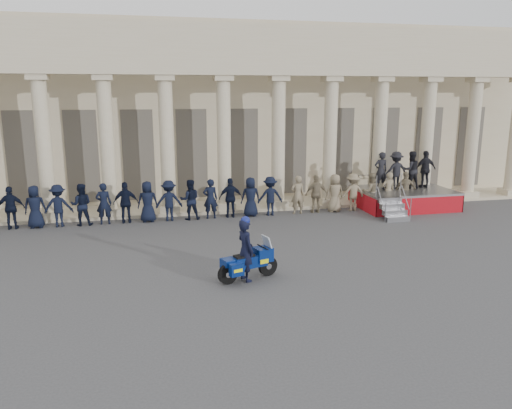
# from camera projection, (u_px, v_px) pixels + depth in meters

# --- Properties ---
(ground) EXTENTS (90.00, 90.00, 0.00)m
(ground) POSITION_uv_depth(u_px,v_px,m) (224.00, 271.00, 15.86)
(ground) COLOR #3E3E40
(ground) RESTS_ON ground
(building) EXTENTS (40.00, 12.50, 9.00)m
(building) POSITION_uv_depth(u_px,v_px,m) (183.00, 110.00, 28.90)
(building) COLOR #C1B190
(building) RESTS_ON ground
(officer_rank) EXTENTS (21.68, 0.68, 1.80)m
(officer_rank) POSITION_uv_depth(u_px,v_px,m) (187.00, 200.00, 22.05)
(officer_rank) COLOR black
(officer_rank) RESTS_ON ground
(reviewing_stand) EXTENTS (4.47, 4.23, 2.74)m
(reviewing_stand) POSITION_uv_depth(u_px,v_px,m) (404.00, 178.00, 24.33)
(reviewing_stand) COLOR gray
(reviewing_stand) RESTS_ON ground
(motorcycle) EXTENTS (1.95, 1.08, 1.29)m
(motorcycle) POSITION_uv_depth(u_px,v_px,m) (249.00, 262.00, 15.01)
(motorcycle) COLOR black
(motorcycle) RESTS_ON ground
(rider) EXTENTS (0.64, 0.80, 1.99)m
(rider) POSITION_uv_depth(u_px,v_px,m) (245.00, 249.00, 14.86)
(rider) COLOR black
(rider) RESTS_ON ground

